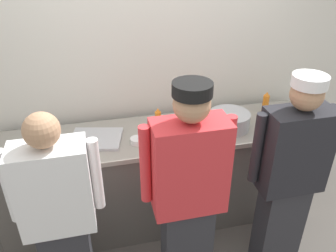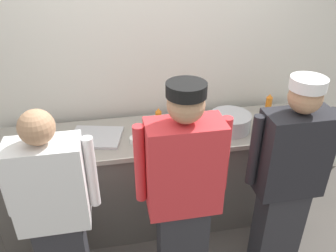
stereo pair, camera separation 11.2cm
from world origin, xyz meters
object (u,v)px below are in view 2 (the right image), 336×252
at_px(chef_near_left, 55,213).
at_px(chefs_knife, 51,137).
at_px(plate_stack_front, 27,151).
at_px(squeeze_bottle_secondary, 268,105).
at_px(chef_far_right, 287,179).
at_px(mixing_bowl_steel, 230,122).
at_px(sheet_tray, 96,137).
at_px(ramekin_red_sauce, 189,132).
at_px(chef_center, 183,195).
at_px(ramekin_green_sauce, 274,122).
at_px(squeeze_bottle_primary, 159,118).
at_px(ramekin_yellow_sauce, 136,140).

bearing_deg(chef_near_left, chefs_knife, 96.51).
relative_size(plate_stack_front, squeeze_bottle_secondary, 1.16).
distance_m(chef_far_right, mixing_bowl_steel, 0.69).
bearing_deg(chef_far_right, sheet_tray, 151.87).
height_order(chef_far_right, ramekin_red_sauce, chef_far_right).
bearing_deg(chefs_knife, chef_center, -42.46).
distance_m(ramekin_green_sauce, chefs_knife, 1.88).
bearing_deg(chef_far_right, ramekin_green_sauce, 73.25).
distance_m(chef_center, plate_stack_front, 1.24).
height_order(chef_far_right, plate_stack_front, chef_far_right).
relative_size(chef_far_right, mixing_bowl_steel, 4.80).
height_order(chef_near_left, plate_stack_front, chef_near_left).
xyz_separation_m(chef_near_left, squeeze_bottle_primary, (0.80, 0.77, 0.20)).
bearing_deg(plate_stack_front, chef_near_left, -67.66).
bearing_deg(plate_stack_front, chefs_knife, 53.53).
bearing_deg(squeeze_bottle_primary, ramekin_yellow_sauce, -136.93).
bearing_deg(plate_stack_front, mixing_bowl_steel, 2.33).
bearing_deg(squeeze_bottle_secondary, mixing_bowl_steel, -157.72).
height_order(sheet_tray, squeeze_bottle_primary, squeeze_bottle_primary).
height_order(chef_near_left, ramekin_green_sauce, chef_near_left).
bearing_deg(ramekin_green_sauce, ramekin_yellow_sauce, -177.08).
height_order(chef_near_left, chefs_knife, chef_near_left).
bearing_deg(ramekin_red_sauce, chef_near_left, -149.36).
bearing_deg(chef_center, plate_stack_front, 148.96).
distance_m(chef_near_left, plate_stack_front, 0.63).
xyz_separation_m(sheet_tray, chefs_knife, (-0.36, 0.08, -0.01)).
bearing_deg(ramekin_green_sauce, sheet_tray, 177.82).
height_order(squeeze_bottle_secondary, chefs_knife, squeeze_bottle_secondary).
relative_size(sheet_tray, squeeze_bottle_secondary, 1.88).
xyz_separation_m(squeeze_bottle_primary, squeeze_bottle_secondary, (1.01, 0.03, 0.01)).
relative_size(mixing_bowl_steel, ramekin_green_sauce, 4.02).
relative_size(chef_near_left, mixing_bowl_steel, 4.58).
xyz_separation_m(sheet_tray, ramekin_red_sauce, (0.75, -0.08, 0.01)).
height_order(squeeze_bottle_primary, ramekin_red_sauce, squeeze_bottle_primary).
bearing_deg(chef_near_left, sheet_tray, 68.37).
height_order(plate_stack_front, chefs_knife, plate_stack_front).
xyz_separation_m(ramekin_red_sauce, ramekin_green_sauce, (0.76, 0.03, -0.00)).
relative_size(chef_near_left, ramekin_red_sauce, 19.06).
height_order(chef_center, squeeze_bottle_primary, chef_center).
bearing_deg(mixing_bowl_steel, chefs_knife, 174.89).
xyz_separation_m(plate_stack_front, ramekin_yellow_sauce, (0.82, 0.00, 0.00)).
relative_size(ramekin_red_sauce, ramekin_yellow_sauce, 0.78).
relative_size(chef_center, ramekin_yellow_sauce, 16.02).
distance_m(chef_center, chef_far_right, 0.77).
relative_size(chef_far_right, chefs_knife, 5.99).
bearing_deg(chef_near_left, squeeze_bottle_secondary, 24.07).
xyz_separation_m(chef_far_right, ramekin_red_sauce, (-0.57, 0.62, 0.08)).
relative_size(chef_far_right, sheet_tray, 4.09).
xyz_separation_m(chef_near_left, mixing_bowl_steel, (1.39, 0.64, 0.18)).
distance_m(ramekin_red_sauce, chefs_knife, 1.13).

